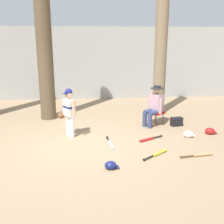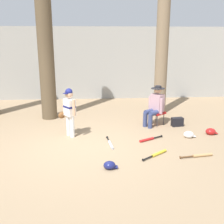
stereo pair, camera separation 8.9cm
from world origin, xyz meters
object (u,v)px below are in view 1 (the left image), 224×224
Objects in this scene: tree_near_player at (44,38)px; bat_yellow_trainer at (158,154)px; seated_spectator at (154,105)px; bat_wood_tan at (200,155)px; batting_helmet_navy at (111,165)px; folding_stool at (156,113)px; batting_helmet_red at (210,131)px; tree_behind_spectator at (161,54)px; young_ballplayer at (69,110)px; bat_red_barrel at (148,139)px; bat_aluminum_silver at (111,144)px; batting_helmet_white at (188,134)px; handbag_beside_stool at (176,122)px.

tree_near_player is 4.98m from bat_yellow_trainer.
seated_spectator is 2.45m from bat_wood_tan.
batting_helmet_navy is (-1.11, -0.57, 0.04)m from bat_yellow_trainer.
folding_stool is at bearing -16.15° from tree_near_player.
bat_wood_tan is at bearing -121.30° from batting_helmet_red.
tree_behind_spectator is at bearing 5.67° from tree_near_player.
bat_red_barrel is (2.04, -0.47, -0.71)m from young_ballplayer.
tree_near_player is 9.04× the size of bat_yellow_trainer.
batting_helmet_red is (1.36, -0.91, -0.56)m from seated_spectator.
tree_near_player reaches higher than bat_aluminum_silver.
tree_near_player is 2.69m from young_ballplayer.
bat_aluminum_silver is at bearing 146.45° from bat_yellow_trainer.
batting_helmet_white is at bearing -58.35° from seated_spectator.
handbag_beside_stool is 0.45× the size of bat_aluminum_silver.
bat_wood_tan is (0.94, -1.07, 0.00)m from bat_red_barrel.
batting_helmet_white is 2.75m from batting_helmet_navy.
bat_aluminum_silver is (1.85, -2.52, -2.53)m from tree_near_player.
batting_helmet_navy is (-2.02, -4.14, -1.99)m from tree_behind_spectator.
young_ballplayer is at bearing 115.70° from batting_helmet_navy.
folding_stool is 0.85× the size of bat_yellow_trainer.
folding_stool is 1.44m from bat_red_barrel.
seated_spectator is 1.55× the size of bat_wood_tan.
handbag_beside_stool is at bearing 49.92° from batting_helmet_navy.
batting_helmet_navy is (0.94, -1.96, -0.67)m from young_ballplayer.
handbag_beside_stool is 2.51m from bat_aluminum_silver.
batting_helmet_white is (2.11, 0.39, 0.04)m from bat_aluminum_silver.
tree_behind_spectator reaches higher than batting_helmet_navy.
batting_helmet_navy is (-1.10, -1.49, 0.04)m from bat_red_barrel.
seated_spectator is 1.45m from bat_red_barrel.
handbag_beside_stool is 2.31m from bat_yellow_trainer.
batting_helmet_red reaches higher than bat_yellow_trainer.
bat_yellow_trainer is at bearing -104.26° from tree_behind_spectator.
bat_red_barrel is 2.33× the size of batting_helmet_navy.
handbag_beside_stool is at bearing 90.62° from batting_helmet_white.
bat_wood_tan is (0.51, -2.32, -0.61)m from seated_spectator.
folding_stool is 2.30m from bat_yellow_trainer.
seated_spectator is 1.83× the size of bat_yellow_trainer.
batting_helmet_navy is at bearing -152.76° from bat_yellow_trainer.
tree_behind_spectator is 3.91m from young_ballplayer.
handbag_beside_stool is (0.59, -0.18, -0.23)m from folding_stool.
tree_near_player is at bearing 126.24° from bat_aluminum_silver.
bat_aluminum_silver is 2.86m from batting_helmet_red.
tree_near_player reaches higher than batting_helmet_white.
tree_near_player is at bearing 157.35° from batting_helmet_red.
bat_aluminum_silver and bat_yellow_trainer have the same top height.
folding_stool is at bearing 143.06° from batting_helmet_red.
bat_aluminum_silver is 0.98× the size of bat_wood_tan.
folding_stool is at bearing 77.36° from bat_yellow_trainer.
folding_stool is at bearing -106.88° from tree_behind_spectator.
young_ballplayer is 1.09× the size of seated_spectator.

